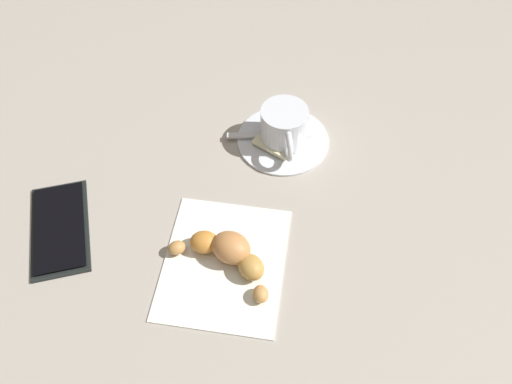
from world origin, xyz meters
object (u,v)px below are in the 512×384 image
at_px(teaspoon, 284,134).
at_px(croissant, 228,252).
at_px(sugar_packet, 272,147).
at_px(cell_phone, 60,228).
at_px(saucer, 283,139).
at_px(napkin, 224,263).
at_px(espresso_cup, 284,126).

bearing_deg(teaspoon, croissant, 172.98).
distance_m(sugar_packet, cell_phone, 0.31).
height_order(saucer, croissant, croissant).
bearing_deg(saucer, cell_phone, 130.83).
distance_m(napkin, cell_phone, 0.22).
bearing_deg(saucer, espresso_cup, -157.09).
bearing_deg(napkin, cell_phone, 90.07).
height_order(saucer, cell_phone, same).
height_order(sugar_packet, croissant, croissant).
distance_m(napkin, croissant, 0.02).
bearing_deg(saucer, teaspoon, -1.61).
xyz_separation_m(saucer, croissant, (-0.21, 0.03, 0.02)).
bearing_deg(napkin, teaspoon, -7.92).
bearing_deg(croissant, cell_phone, 91.67).
bearing_deg(saucer, sugar_packet, 154.76).
bearing_deg(espresso_cup, croissant, 172.56).
relative_size(napkin, croissant, 1.25).
distance_m(saucer, espresso_cup, 0.03).
xyz_separation_m(espresso_cup, napkin, (-0.22, 0.03, -0.03)).
distance_m(croissant, cell_phone, 0.23).
height_order(teaspoon, cell_phone, teaspoon).
xyz_separation_m(saucer, sugar_packet, (-0.03, 0.01, 0.01)).
distance_m(sugar_packet, croissant, 0.19).
xyz_separation_m(espresso_cup, cell_phone, (-0.22, 0.26, -0.03)).
height_order(napkin, croissant, croissant).
bearing_deg(croissant, sugar_packet, -4.43).
bearing_deg(sugar_packet, espresso_cup, 82.97).
bearing_deg(napkin, espresso_cup, -8.36).
height_order(espresso_cup, croissant, espresso_cup).
height_order(saucer, espresso_cup, espresso_cup).
bearing_deg(espresso_cup, sugar_packet, 150.89).
bearing_deg(sugar_packet, croissant, -72.34).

